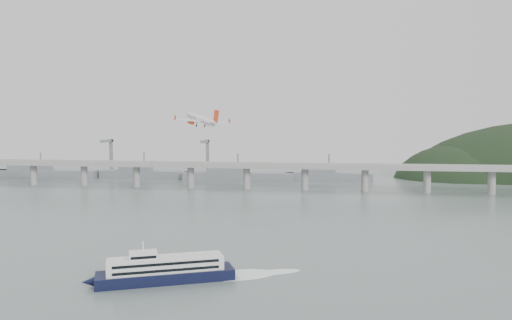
# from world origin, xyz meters

# --- Properties ---
(ground) EXTENTS (900.00, 900.00, 0.00)m
(ground) POSITION_xyz_m (0.00, 0.00, 0.00)
(ground) COLOR slate
(ground) RESTS_ON ground
(bridge) EXTENTS (800.00, 22.00, 23.90)m
(bridge) POSITION_xyz_m (-1.15, 200.00, 17.65)
(bridge) COLOR gray
(bridge) RESTS_ON ground
(distant_fleet) EXTENTS (453.00, 60.90, 40.00)m
(distant_fleet) POSITION_xyz_m (-155.36, 265.08, 6.22)
(distant_fleet) COLOR slate
(distant_fleet) RESTS_ON ground
(ferry) EXTENTS (75.22, 39.11, 15.09)m
(ferry) POSITION_xyz_m (-16.24, -54.08, 4.09)
(ferry) COLOR black
(ferry) RESTS_ON ground
(airliner) EXTENTS (32.68, 34.37, 11.15)m
(airliner) POSITION_xyz_m (-37.40, 77.13, 59.15)
(airliner) COLOR white
(airliner) RESTS_ON ground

